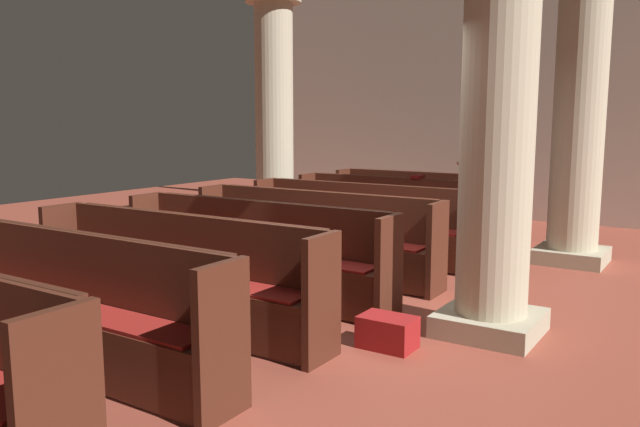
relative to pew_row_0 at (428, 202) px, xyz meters
name	(u,v)px	position (x,y,z in m)	size (l,w,h in m)	color
ground_plane	(343,296)	(0.72, -3.77, -0.49)	(19.20, 19.20, 0.00)	brown
back_wall	(522,91)	(0.72, 2.31, 1.76)	(10.00, 0.16, 4.50)	beige
pew_row_0	(428,202)	(0.00, 0.00, 0.00)	(3.04, 0.46, 0.95)	#4C2316
pew_row_1	(397,210)	(0.00, -1.07, 0.00)	(3.04, 0.46, 0.95)	#4C2316
pew_row_2	(360,220)	(0.00, -2.13, 0.00)	(3.04, 0.47, 0.95)	#4C2316
pew_row_3	(314,233)	(0.00, -3.20, 0.00)	(3.04, 0.46, 0.95)	#4C2316
pew_row_4	(255,249)	(0.00, -4.26, 0.00)	(3.04, 0.46, 0.95)	#4C2316
pew_row_5	(176,270)	(0.00, -5.33, 0.00)	(3.04, 0.47, 0.95)	#4C2316
pew_row_6	(65,299)	(0.00, -6.39, 0.00)	(3.04, 0.46, 0.95)	#4C2316
pillar_aisle_side	(580,99)	(2.31, -0.91, 1.50)	(0.87, 0.87, 3.85)	tan
pillar_far_side	(274,104)	(-2.26, -0.91, 1.50)	(0.87, 0.87, 3.85)	tan
pillar_aisle_rear	(499,88)	(2.31, -4.06, 1.50)	(0.84, 0.84, 3.85)	tan
lectern	(473,200)	(0.40, 0.94, -0.04)	(0.48, 0.45, 1.08)	#562B1A
hymn_book	(417,177)	(0.21, -0.88, 0.47)	(0.14, 0.21, 0.04)	maroon
kneeler_box_red	(387,332)	(1.75, -4.82, -0.37)	(0.42, 0.29, 0.25)	maroon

